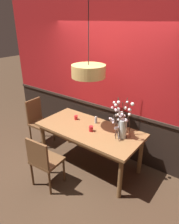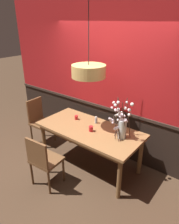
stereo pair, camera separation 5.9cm
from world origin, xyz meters
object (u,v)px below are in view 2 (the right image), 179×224
(candle_holder_nearer_center, at_px, (91,129))
(chair_far_side_right, at_px, (126,127))
(pendant_lamp, at_px, (89,71))
(condiment_bottle, at_px, (96,120))
(chair_far_side_left, at_px, (105,121))
(chair_near_side_left, at_px, (43,159))
(dining_table, at_px, (90,133))
(vase_with_blossoms, at_px, (121,125))
(candle_holder_nearer_edge, at_px, (76,117))
(chair_head_west_end, at_px, (39,119))

(candle_holder_nearer_center, bearing_deg, chair_far_side_right, 78.99)
(pendant_lamp, bearing_deg, condiment_bottle, 77.13)
(chair_far_side_left, bearing_deg, chair_far_side_right, 1.90)
(condiment_bottle, bearing_deg, chair_near_side_left, -100.98)
(dining_table, height_order, candle_holder_nearer_center, candle_holder_nearer_center)
(vase_with_blossoms, relative_size, pendant_lamp, 0.54)
(chair_far_side_right, xyz_separation_m, candle_holder_nearer_edge, (-0.68, -0.74, 0.29))
(vase_with_blossoms, bearing_deg, chair_head_west_end, -178.10)
(chair_far_side_right, relative_size, pendant_lamp, 0.76)
(pendant_lamp, bearing_deg, chair_near_side_left, -100.64)
(candle_holder_nearer_center, relative_size, condiment_bottle, 0.74)
(vase_with_blossoms, xyz_separation_m, candle_holder_nearer_edge, (-1.00, 0.06, -0.19))
(candle_holder_nearer_center, relative_size, candle_holder_nearer_edge, 1.18)
(dining_table, height_order, condiment_bottle, condiment_bottle)
(vase_with_blossoms, height_order, candle_holder_nearer_edge, vase_with_blossoms)
(dining_table, xyz_separation_m, candle_holder_nearer_center, (0.08, -0.06, 0.13))
(dining_table, relative_size, chair_far_side_left, 2.04)
(dining_table, bearing_deg, chair_near_side_left, -105.93)
(vase_with_blossoms, height_order, pendant_lamp, pendant_lamp)
(chair_head_west_end, distance_m, condiment_bottle, 1.42)
(chair_head_west_end, relative_size, candle_holder_nearer_edge, 12.03)
(dining_table, relative_size, pendant_lamp, 1.49)
(chair_far_side_right, bearing_deg, chair_near_side_left, -106.32)
(candle_holder_nearer_center, bearing_deg, candle_holder_nearer_edge, 159.21)
(chair_far_side_right, relative_size, chair_head_west_end, 0.97)
(dining_table, distance_m, chair_far_side_left, 0.90)
(dining_table, relative_size, chair_near_side_left, 2.05)
(condiment_bottle, bearing_deg, chair_far_side_left, 108.98)
(chair_near_side_left, bearing_deg, candle_holder_nearer_center, 67.89)
(chair_far_side_left, distance_m, vase_with_blossoms, 1.23)
(chair_far_side_left, height_order, vase_with_blossoms, vase_with_blossoms)
(chair_near_side_left, relative_size, condiment_bottle, 7.00)
(chair_near_side_left, xyz_separation_m, pendant_lamp, (0.18, 0.94, 1.25))
(candle_holder_nearer_center, xyz_separation_m, condiment_bottle, (-0.11, 0.30, 0.01))
(chair_near_side_left, height_order, pendant_lamp, pendant_lamp)
(chair_far_side_left, xyz_separation_m, pendant_lamp, (0.17, -0.78, 1.24))
(chair_far_side_right, relative_size, chair_far_side_left, 1.04)
(chair_far_side_right, height_order, chair_far_side_left, chair_far_side_right)
(chair_far_side_right, relative_size, candle_holder_nearer_center, 9.88)
(condiment_bottle, bearing_deg, chair_far_side_right, 64.99)
(chair_head_west_end, xyz_separation_m, candle_holder_nearer_edge, (0.98, 0.12, 0.28))
(candle_holder_nearer_edge, height_order, pendant_lamp, pendant_lamp)
(chair_far_side_right, relative_size, vase_with_blossoms, 1.41)
(chair_near_side_left, relative_size, candle_holder_nearer_center, 9.44)
(chair_head_west_end, xyz_separation_m, candle_holder_nearer_center, (1.48, -0.07, 0.29))
(vase_with_blossoms, bearing_deg, candle_holder_nearer_edge, 176.84)
(chair_near_side_left, height_order, chair_far_side_left, chair_far_side_left)
(chair_head_west_end, bearing_deg, candle_holder_nearer_center, -2.65)
(dining_table, distance_m, candle_holder_nearer_center, 0.17)
(chair_far_side_right, xyz_separation_m, chair_near_side_left, (-0.51, -1.73, -0.01))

